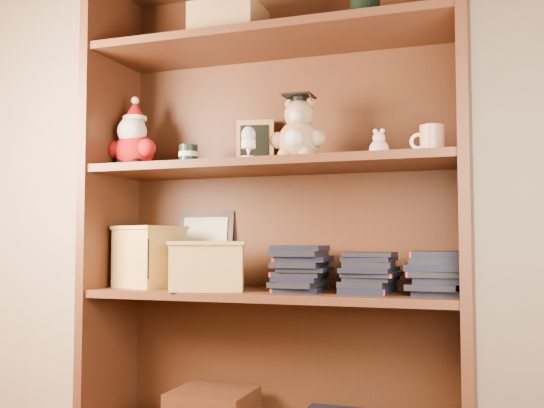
{
  "coord_description": "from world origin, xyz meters",
  "views": [
    {
      "loc": [
        0.54,
        -0.58,
        0.7
      ],
      "look_at": [
        -0.11,
        1.3,
        0.82
      ],
      "focal_mm": 42.0,
      "sensor_mm": 36.0,
      "label": 1
    }
  ],
  "objects": [
    {
      "name": "certificate_frame",
      "position": [
        -0.4,
        1.44,
        0.68
      ],
      "size": [
        0.21,
        0.05,
        0.26
      ],
      "color": "black",
      "rests_on": "shelf_lower"
    },
    {
      "name": "teachers_tin",
      "position": [
        -0.4,
        1.3,
        0.99
      ],
      "size": [
        0.06,
        0.06,
        0.07
      ],
      "color": "black",
      "rests_on": "shelf_upper"
    },
    {
      "name": "book_stack_right",
      "position": [
        0.39,
        1.3,
        0.61
      ],
      "size": [
        0.14,
        0.2,
        0.11
      ],
      "color": "black",
      "rests_on": "shelf_lower"
    },
    {
      "name": "teacher_mug",
      "position": [
        0.38,
        1.3,
        0.99
      ],
      "size": [
        0.1,
        0.07,
        0.09
      ],
      "color": "silver",
      "rests_on": "shelf_upper"
    },
    {
      "name": "book_stack_left",
      "position": [
        -0.0,
        1.3,
        0.62
      ],
      "size": [
        0.14,
        0.2,
        0.14
      ],
      "color": "black",
      "rests_on": "shelf_lower"
    },
    {
      "name": "pencils_box",
      "position": [
        -0.3,
        1.24,
        0.63
      ],
      "size": [
        0.28,
        0.24,
        0.15
      ],
      "color": "tan",
      "rests_on": "shelf_lower"
    },
    {
      "name": "egg_cup",
      "position": [
        -0.16,
        1.23,
        1.01
      ],
      "size": [
        0.05,
        0.05,
        0.11
      ],
      "color": "white",
      "rests_on": "shelf_upper"
    },
    {
      "name": "santa_plush",
      "position": [
        -0.6,
        1.3,
        1.04
      ],
      "size": [
        0.18,
        0.13,
        0.26
      ],
      "color": "#A50F0F",
      "rests_on": "shelf_upper"
    },
    {
      "name": "bookcase",
      "position": [
        -0.11,
        1.36,
        0.78
      ],
      "size": [
        1.2,
        0.35,
        1.6
      ],
      "color": "#4D2716",
      "rests_on": "ground"
    },
    {
      "name": "treats_box",
      "position": [
        -0.54,
        1.3,
        0.65
      ],
      "size": [
        0.24,
        0.24,
        0.2
      ],
      "color": "tan",
      "rests_on": "shelf_lower"
    },
    {
      "name": "grad_teddy_bear",
      "position": [
        -0.02,
        1.3,
        1.03
      ],
      "size": [
        0.18,
        0.15,
        0.22
      ],
      "color": "#A27C55",
      "rests_on": "shelf_upper"
    },
    {
      "name": "chalkboard_plaque",
      "position": [
        -0.21,
        1.42,
        1.03
      ],
      "size": [
        0.13,
        0.08,
        0.16
      ],
      "color": "#9E7547",
      "rests_on": "shelf_upper"
    },
    {
      "name": "shelf_lower",
      "position": [
        -0.11,
        1.3,
        0.54
      ],
      "size": [
        1.14,
        0.33,
        0.02
      ],
      "color": "#4D2716",
      "rests_on": "ground"
    },
    {
      "name": "shelf_upper",
      "position": [
        -0.11,
        1.3,
        0.94
      ],
      "size": [
        1.14,
        0.33,
        0.02
      ],
      "color": "#4D2716",
      "rests_on": "ground"
    },
    {
      "name": "pink_figurine",
      "position": [
        0.23,
        1.3,
        0.98
      ],
      "size": [
        0.06,
        0.06,
        0.09
      ],
      "color": "beige",
      "rests_on": "shelf_upper"
    },
    {
      "name": "book_stack_mid",
      "position": [
        0.2,
        1.3,
        0.61
      ],
      "size": [
        0.14,
        0.2,
        0.13
      ],
      "color": "black",
      "rests_on": "shelf_lower"
    }
  ]
}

